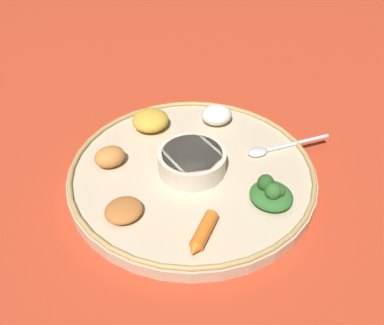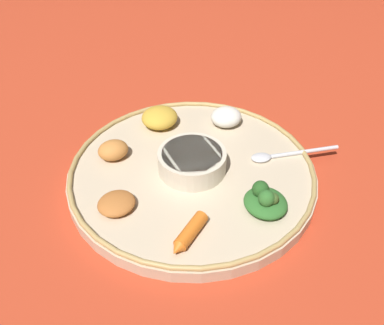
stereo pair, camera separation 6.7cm
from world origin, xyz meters
name	(u,v)px [view 1 (the left image)]	position (x,y,z in m)	size (l,w,h in m)	color
ground_plane	(192,179)	(0.00, 0.00, 0.00)	(2.40, 2.40, 0.00)	#B7381E
platter	(192,174)	(0.00, 0.00, 0.01)	(0.40, 0.40, 0.02)	#C6B293
platter_rim	(192,168)	(0.00, 0.00, 0.02)	(0.40, 0.40, 0.01)	tan
center_bowl	(192,160)	(0.00, 0.00, 0.04)	(0.11, 0.11, 0.04)	beige
spoon	(276,148)	(0.15, 0.02, 0.02)	(0.16, 0.04, 0.01)	silver
greens_pile	(271,193)	(0.10, -0.09, 0.04)	(0.09, 0.09, 0.04)	#2D6628
carrot_near_spoon	(203,233)	(-0.01, -0.14, 0.03)	(0.06, 0.07, 0.02)	orange
mound_rice_white	(217,115)	(0.07, 0.12, 0.04)	(0.06, 0.05, 0.03)	silver
mound_lentil_yellow	(151,120)	(-0.05, 0.13, 0.04)	(0.07, 0.06, 0.03)	gold
mound_chickpea	(124,210)	(-0.12, -0.08, 0.03)	(0.06, 0.05, 0.02)	#B2662D
mound_squash	(110,157)	(-0.13, 0.04, 0.04)	(0.05, 0.04, 0.03)	#C67A38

